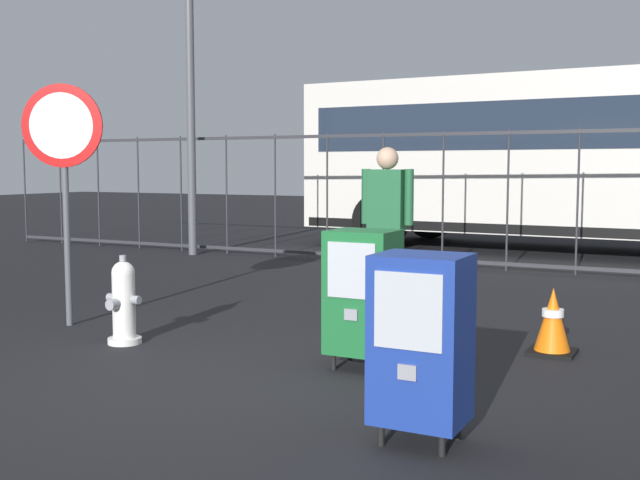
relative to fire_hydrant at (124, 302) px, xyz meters
The scene contains 10 objects.
ground_plane 1.52m from the fire_hydrant, 28.81° to the right, with size 60.00×60.00×0.00m, color black.
fire_hydrant is the anchor object (origin of this frame).
newspaper_box_primary 2.12m from the fire_hydrant, ahead, with size 0.48×0.42×1.02m.
newspaper_box_secondary 3.20m from the fire_hydrant, 19.99° to the right, with size 0.48×0.42×1.02m.
stop_sign 1.61m from the fire_hydrant, 160.89° to the left, with size 0.71×0.31×2.23m.
pedestrian 2.72m from the fire_hydrant, 56.57° to the left, with size 0.55×0.22×1.67m.
traffic_cone 3.50m from the fire_hydrant, 21.08° to the left, with size 0.36×0.36×0.53m.
fence_barrier 6.14m from the fire_hydrant, 77.77° to the left, with size 18.03×0.04×2.00m.
bus_near 9.48m from the fire_hydrant, 72.88° to the left, with size 10.58×3.08×3.00m.
street_light_near_left 7.57m from the fire_hydrant, 121.37° to the left, with size 0.32×0.32×7.10m.
Camera 1 is at (3.07, -4.22, 1.48)m, focal length 43.45 mm.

